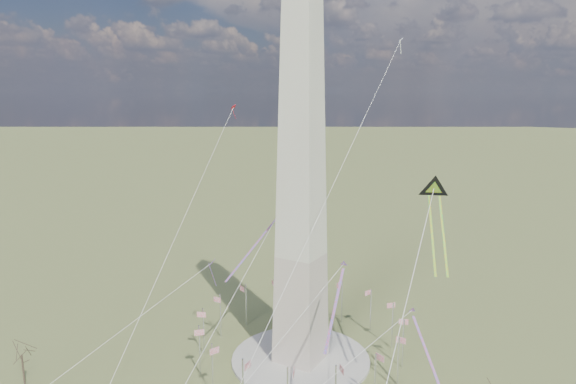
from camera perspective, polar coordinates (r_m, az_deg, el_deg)
The scene contains 12 objects.
ground at distance 141.12m, azimuth 1.41°, elevation -18.18°, with size 2000.00×2000.00×0.00m, color brown.
plaza at distance 140.93m, azimuth 1.41°, elevation -18.04°, with size 36.00×36.00×0.80m, color #A09C92.
washington_monument at distance 124.81m, azimuth 1.52°, elevation 1.38°, with size 15.56×15.56×100.00m.
flagpole_ring at distance 137.70m, azimuth 1.43°, elevation -15.54°, with size 54.40×54.40×13.00m.
tree_far at distance 141.90m, azimuth -27.51°, elevation -15.57°, with size 6.68×6.68×11.69m.
kite_delta_black at distance 117.29m, azimuth 15.95°, elevation -0.17°, with size 12.12×20.91×17.15m.
kite_diamond_purple at distance 143.33m, azimuth -8.43°, elevation -8.13°, with size 1.90×2.71×8.20m.
kite_streamer_left at distance 114.33m, azimuth 5.52°, elevation -11.26°, with size 5.67×19.26×13.41m.
kite_streamer_mid at distance 130.28m, azimuth -3.02°, elevation -5.01°, with size 4.30×20.28×13.97m.
kite_streamer_right at distance 122.14m, azimuth 15.02°, elevation -16.33°, with size 16.02×18.70×15.99m.
kite_small_red at distance 174.24m, azimuth -6.08°, elevation 9.21°, with size 1.43×2.18×4.72m.
kite_small_white at distance 156.39m, azimuth 12.42°, elevation 16.01°, with size 1.69×1.56×4.71m.
Camera 1 is at (58.64, -108.10, 69.21)m, focal length 32.00 mm.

